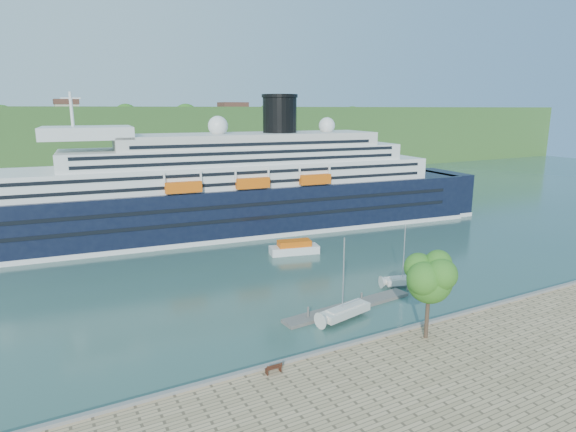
# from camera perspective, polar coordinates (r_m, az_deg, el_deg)

# --- Properties ---
(ground) EXTENTS (400.00, 400.00, 0.00)m
(ground) POSITION_cam_1_polar(r_m,az_deg,el_deg) (52.31, 12.43, -14.24)
(ground) COLOR #2C4F47
(ground) RESTS_ON ground
(far_hillside) EXTENTS (400.00, 50.00, 24.00)m
(far_hillside) POSITION_cam_1_polar(r_m,az_deg,el_deg) (183.09, -18.34, 8.42)
(far_hillside) COLOR #2C5622
(far_hillside) RESTS_ON ground
(quay_coping) EXTENTS (220.00, 0.50, 0.30)m
(quay_coping) POSITION_cam_1_polar(r_m,az_deg,el_deg) (51.67, 12.64, -13.19)
(quay_coping) COLOR slate
(quay_coping) RESTS_ON promenade
(cruise_ship) EXTENTS (117.62, 28.51, 26.16)m
(cruise_ship) POSITION_cam_1_polar(r_m,az_deg,el_deg) (91.76, -8.16, 6.05)
(cruise_ship) COLOR black
(cruise_ship) RESTS_ON ground
(park_bench) EXTENTS (1.54, 0.65, 0.98)m
(park_bench) POSITION_cam_1_polar(r_m,az_deg,el_deg) (43.60, -1.75, -17.52)
(park_bench) COLOR #482114
(park_bench) RESTS_ON promenade
(promenade_tree) EXTENTS (5.87, 5.87, 9.73)m
(promenade_tree) POSITION_cam_1_polar(r_m,az_deg,el_deg) (49.57, 16.33, -8.60)
(promenade_tree) COLOR #2B6C1C
(promenade_tree) RESTS_ON promenade
(floating_pontoon) EXTENTS (17.98, 3.70, 0.40)m
(floating_pontoon) POSITION_cam_1_polar(r_m,az_deg,el_deg) (58.94, 7.21, -10.64)
(floating_pontoon) COLOR slate
(floating_pontoon) RESTS_ON ground
(sailboat_white_near) EXTENTS (7.39, 3.46, 9.21)m
(sailboat_white_near) POSITION_cam_1_polar(r_m,az_deg,el_deg) (54.52, 6.93, -7.61)
(sailboat_white_near) COLOR silver
(sailboat_white_near) RESTS_ON ground
(sailboat_white_far) EXTENTS (6.53, 3.43, 8.13)m
(sailboat_white_far) POSITION_cam_1_polar(r_m,az_deg,el_deg) (66.02, 13.90, -4.77)
(sailboat_white_far) COLOR silver
(sailboat_white_far) RESTS_ON ground
(tender_launch) EXTENTS (8.56, 4.50, 2.25)m
(tender_launch) POSITION_cam_1_polar(r_m,az_deg,el_deg) (79.27, 0.75, -3.69)
(tender_launch) COLOR #E35C0D
(tender_launch) RESTS_ON ground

